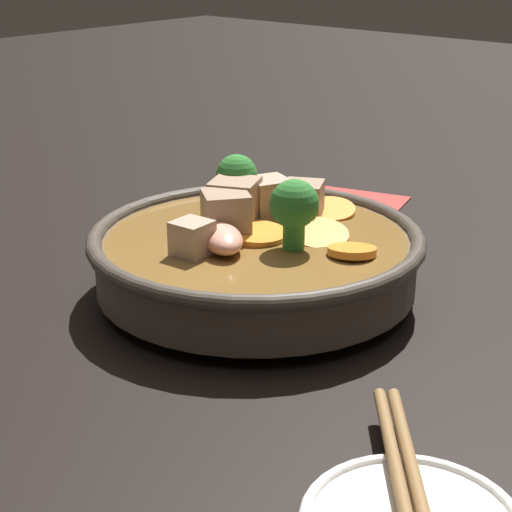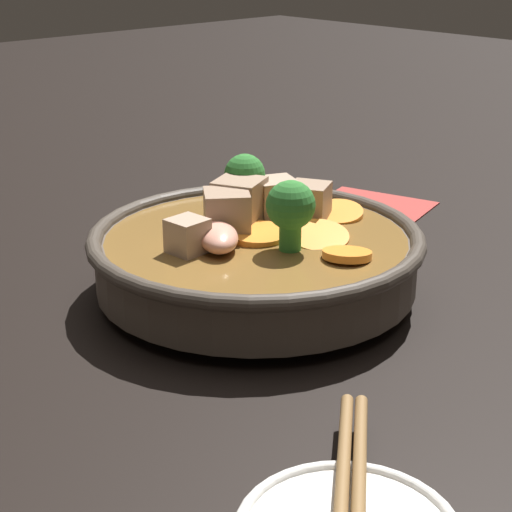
{
  "view_description": "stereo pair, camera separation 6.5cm",
  "coord_description": "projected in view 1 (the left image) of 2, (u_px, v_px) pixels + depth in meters",
  "views": [
    {
      "loc": [
        -0.39,
        0.46,
        0.27
      ],
      "look_at": [
        0.0,
        0.0,
        0.03
      ],
      "focal_mm": 60.0,
      "sensor_mm": 36.0,
      "label": 1
    },
    {
      "loc": [
        -0.44,
        0.41,
        0.27
      ],
      "look_at": [
        0.0,
        0.0,
        0.03
      ],
      "focal_mm": 60.0,
      "sensor_mm": 36.0,
      "label": 2
    }
  ],
  "objects": [
    {
      "name": "ground_plane",
      "position": [
        256.0,
        296.0,
        0.66
      ],
      "size": [
        3.0,
        3.0,
        0.0
      ],
      "primitive_type": "plane",
      "color": "black"
    },
    {
      "name": "stirfry_bowl",
      "position": [
        256.0,
        252.0,
        0.65
      ],
      "size": [
        0.25,
        0.25,
        0.1
      ],
      "color": "#51473D",
      "rests_on": "ground_plane"
    },
    {
      "name": "napkin",
      "position": [
        349.0,
        200.0,
        0.88
      ],
      "size": [
        0.13,
        0.1,
        0.0
      ],
      "color": "#A33833",
      "rests_on": "ground_plane"
    },
    {
      "name": "chopsticks_pair",
      "position": [
        414.0,
        511.0,
        0.39
      ],
      "size": [
        0.15,
        0.17,
        0.01
      ],
      "color": "olive",
      "rests_on": "side_saucer"
    }
  ]
}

